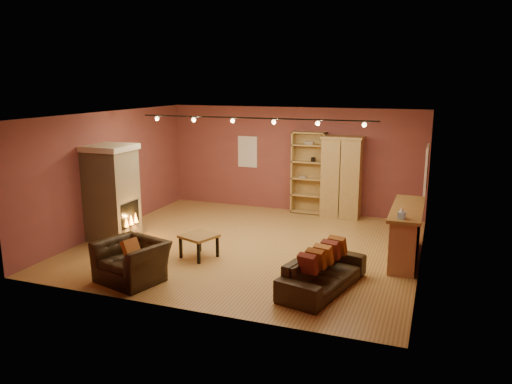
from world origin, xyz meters
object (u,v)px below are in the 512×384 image
at_px(fireplace, 112,193).
at_px(coffee_table, 199,238).
at_px(armchair, 131,254).
at_px(bar_counter, 406,233).
at_px(bookcase, 309,172).
at_px(armoire, 342,177).
at_px(loveseat, 323,266).

relative_size(fireplace, coffee_table, 2.66).
xyz_separation_m(armchair, coffee_table, (0.58, 1.48, -0.08)).
height_order(bar_counter, coffee_table, bar_counter).
bearing_deg(fireplace, bar_counter, 8.23).
height_order(fireplace, bookcase, bookcase).
distance_m(fireplace, armoire, 5.70).
height_order(fireplace, loveseat, fireplace).
distance_m(bookcase, armoire, 0.91).
xyz_separation_m(armoire, loveseat, (0.61, -4.70, -0.66)).
xyz_separation_m(fireplace, bookcase, (3.53, 3.73, 0.05)).
bearing_deg(armoire, loveseat, -82.64).
relative_size(fireplace, loveseat, 1.03).
bearing_deg(coffee_table, bookcase, 74.34).
distance_m(loveseat, armchair, 3.36).
height_order(bar_counter, armchair, bar_counter).
bearing_deg(loveseat, coffee_table, 89.92).
distance_m(fireplace, bookcase, 5.14).
distance_m(fireplace, armchair, 2.69).
relative_size(loveseat, coffee_table, 2.58).
height_order(fireplace, coffee_table, fireplace).
height_order(armoire, armchair, armoire).
bearing_deg(armoire, fireplace, -141.03).
xyz_separation_m(armoire, coffee_table, (-2.07, -4.03, -0.66)).
distance_m(armoire, coffee_table, 4.58).
bearing_deg(fireplace, loveseat, -12.54).
relative_size(bookcase, bar_counter, 0.99).
bearing_deg(fireplace, bookcase, 46.62).
distance_m(armoire, bar_counter, 3.28).
xyz_separation_m(fireplace, armoire, (4.43, 3.58, 0.00)).
xyz_separation_m(fireplace, loveseat, (5.04, -1.12, -0.66)).
bearing_deg(bar_counter, loveseat, -120.77).
bearing_deg(loveseat, bar_counter, -16.86).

